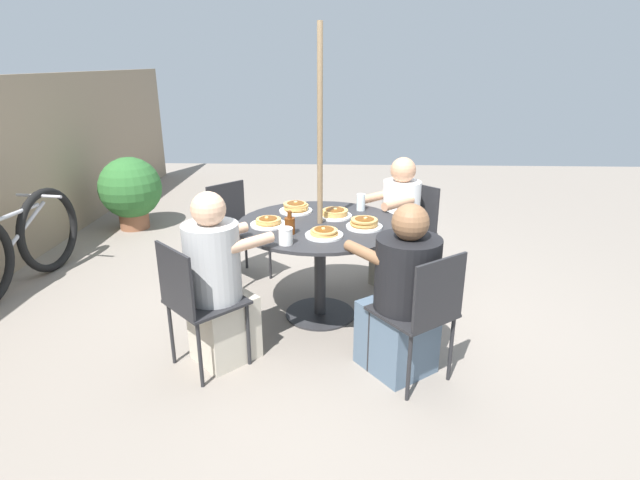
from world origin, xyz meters
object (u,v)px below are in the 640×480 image
(diner_east, at_px, (402,299))
(syrup_bottle, at_px, (290,225))
(diner_south, at_px, (398,228))
(potted_shrub, at_px, (131,190))
(patio_chair_west, at_px, (235,225))
(drinking_glass_a, at_px, (361,202))
(patio_chair_east, at_px, (422,309))
(pancake_plate_a, at_px, (324,233))
(pancake_plate_c, at_px, (296,208))
(pancake_plate_b, at_px, (364,224))
(pancake_plate_e, at_px, (268,222))
(diner_north, at_px, (218,287))
(coffee_cup, at_px, (286,236))
(patio_chair_south, at_px, (410,226))
(patio_table, at_px, (320,240))
(patio_chair_north, at_px, (195,298))
(bicycle, at_px, (15,245))
(pancake_plate_d, at_px, (335,214))

(diner_east, distance_m, syrup_bottle, 0.91)
(diner_south, relative_size, potted_shrub, 1.33)
(diner_south, distance_m, patio_chair_west, 1.43)
(diner_east, relative_size, drinking_glass_a, 8.41)
(patio_chair_east, bearing_deg, pancake_plate_a, 100.18)
(diner_east, relative_size, pancake_plate_c, 4.27)
(drinking_glass_a, distance_m, potted_shrub, 3.11)
(pancake_plate_b, xyz_separation_m, pancake_plate_e, (0.02, 0.69, -0.01))
(pancake_plate_c, xyz_separation_m, pancake_plate_e, (-0.35, 0.17, -0.01))
(diner_north, distance_m, patio_chair_east, 1.26)
(drinking_glass_a, bearing_deg, diner_north, 136.60)
(pancake_plate_e, bearing_deg, diner_north, 156.14)
(diner_east, xyz_separation_m, potted_shrub, (2.76, 2.80, -0.03))
(pancake_plate_c, relative_size, coffee_cup, 2.35)
(patio_chair_south, xyz_separation_m, drinking_glass_a, (-0.37, 0.45, 0.32))
(drinking_glass_a, bearing_deg, patio_table, 138.28)
(potted_shrub, bearing_deg, pancake_plate_c, -130.61)
(pancake_plate_b, bearing_deg, patio_chair_west, 53.98)
(patio_table, relative_size, patio_chair_north, 1.43)
(diner_north, xyz_separation_m, drinking_glass_a, (0.98, -0.93, 0.29))
(patio_chair_south, xyz_separation_m, diner_south, (-0.11, 0.12, 0.02))
(patio_table, distance_m, coffee_cup, 0.53)
(patio_chair_east, distance_m, diner_east, 0.17)
(diner_south, relative_size, syrup_bottle, 6.95)
(pancake_plate_e, relative_size, syrup_bottle, 1.60)
(syrup_bottle, height_order, drinking_glass_a, syrup_bottle)
(patio_chair_south, height_order, potted_shrub, patio_chair_south)
(diner_east, distance_m, bicycle, 3.30)
(diner_south, height_order, pancake_plate_c, diner_south)
(patio_chair_north, bearing_deg, patio_table, 90.00)
(patio_chair_east, xyz_separation_m, diner_east, (0.14, 0.10, -0.00))
(pancake_plate_d, distance_m, potted_shrub, 3.05)
(pancake_plate_c, xyz_separation_m, syrup_bottle, (-0.52, -0.00, 0.03))
(pancake_plate_a, relative_size, pancake_plate_b, 1.00)
(patio_table, relative_size, pancake_plate_d, 4.72)
(patio_table, xyz_separation_m, diner_east, (-0.71, -0.53, -0.12))
(patio_chair_south, height_order, drinking_glass_a, drinking_glass_a)
(pancake_plate_d, height_order, potted_shrub, potted_shrub)
(patio_chair_west, height_order, pancake_plate_a, patio_chair_west)
(patio_chair_east, height_order, syrup_bottle, syrup_bottle)
(diner_north, distance_m, diner_south, 1.77)
(patio_table, xyz_separation_m, potted_shrub, (2.05, 2.27, -0.15))
(diner_south, height_order, pancake_plate_a, diner_south)
(patio_chair_east, xyz_separation_m, coffee_cup, (0.39, 0.83, 0.30))
(diner_south, height_order, syrup_bottle, diner_south)
(diner_north, distance_m, coffee_cup, 0.53)
(patio_chair_north, distance_m, coffee_cup, 0.68)
(diner_east, xyz_separation_m, coffee_cup, (0.25, 0.73, 0.31))
(diner_north, distance_m, patio_chair_south, 1.94)
(patio_chair_east, relative_size, pancake_plate_a, 3.30)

